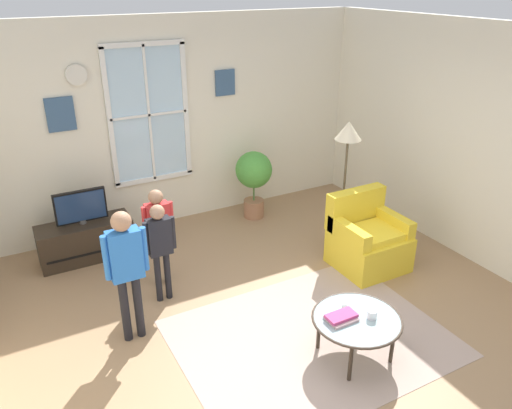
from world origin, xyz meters
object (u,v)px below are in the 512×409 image
armchair (367,240)px  potted_plant_by_window (254,175)px  person_red_shirt (158,227)px  person_black_shirt (160,242)px  remote_near_books (345,311)px  person_blue_shirt (126,262)px  coffee_table (357,320)px  tv_stand (86,241)px  television (81,207)px  floor_lamp (348,143)px  book_stack (341,317)px  cup (372,314)px

armchair → potted_plant_by_window: 1.89m
person_red_shirt → person_black_shirt: person_red_shirt is taller
remote_near_books → person_blue_shirt: 2.00m
coffee_table → person_red_shirt: (-1.13, 1.95, 0.33)m
potted_plant_by_window → person_red_shirt: bearing=-149.0°
tv_stand → person_red_shirt: (0.62, -0.97, 0.47)m
television → person_red_shirt: (0.62, -0.96, 0.02)m
television → person_black_shirt: (0.54, -1.26, -0.00)m
person_red_shirt → floor_lamp: bearing=-3.0°
armchair → remote_near_books: 1.56m
person_blue_shirt → person_black_shirt: person_blue_shirt is taller
tv_stand → coffee_table: tv_stand is taller
book_stack → cup: size_ratio=3.21×
person_blue_shirt → floor_lamp: bearing=12.2°
armchair → person_red_shirt: bearing=161.2°
coffee_table → potted_plant_by_window: (0.57, 2.97, 0.25)m
armchair → coffee_table: (-1.11, -1.18, 0.06)m
armchair → person_blue_shirt: person_blue_shirt is taller
person_blue_shirt → potted_plant_by_window: person_blue_shirt is taller
floor_lamp → remote_near_books: bearing=-126.8°
person_black_shirt → potted_plant_by_window: (1.79, 1.32, -0.06)m
person_blue_shirt → tv_stand: bearing=92.7°
television → person_black_shirt: person_black_shirt is taller
television → person_black_shirt: size_ratio=0.54×
person_blue_shirt → person_black_shirt: (0.46, 0.46, -0.14)m
television → person_red_shirt: person_red_shirt is taller
book_stack → person_red_shirt: bearing=117.7°
cup → person_black_shirt: person_black_shirt is taller
book_stack → person_red_shirt: person_red_shirt is taller
remote_near_books → person_blue_shirt: bearing=146.9°
book_stack → person_black_shirt: size_ratio=0.25×
coffee_table → floor_lamp: size_ratio=0.51×
person_blue_shirt → floor_lamp: size_ratio=0.84×
remote_near_books → person_red_shirt: (-1.10, 1.82, 0.29)m
potted_plant_by_window → floor_lamp: floor_lamp is taller
coffee_table → person_black_shirt: 2.08m
armchair → person_black_shirt: bearing=168.5°
armchair → book_stack: 1.69m
person_red_shirt → person_black_shirt: bearing=-105.9°
remote_near_books → floor_lamp: (1.27, 1.70, 0.90)m
tv_stand → floor_lamp: floor_lamp is taller
tv_stand → floor_lamp: size_ratio=0.69×
armchair → person_red_shirt: (-2.25, 0.77, 0.38)m
television → book_stack: 3.30m
armchair → person_blue_shirt: bearing=179.8°
person_red_shirt → floor_lamp: (2.37, -0.12, 0.60)m
person_blue_shirt → cup: bearing=-35.0°
television → book_stack: size_ratio=2.18×
television → person_red_shirt: size_ratio=0.52×
tv_stand → coffee_table: size_ratio=1.36×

